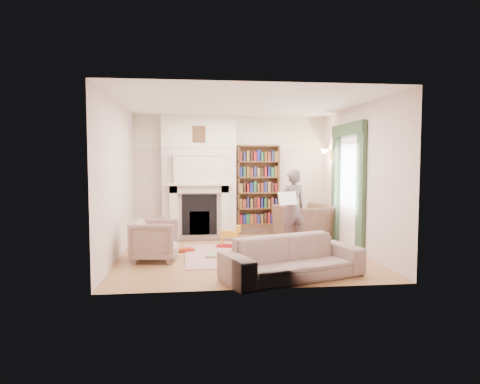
{
  "coord_description": "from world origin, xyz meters",
  "views": [
    {
      "loc": [
        -0.94,
        -7.91,
        1.75
      ],
      "look_at": [
        0.0,
        0.25,
        1.15
      ],
      "focal_mm": 32.0,
      "sensor_mm": 36.0,
      "label": 1
    }
  ],
  "objects": [
    {
      "name": "curtain_right",
      "position": [
        2.2,
        1.1,
        1.2
      ],
      "size": [
        0.07,
        0.32,
        2.4
      ],
      "primitive_type": "cube",
      "color": "#2A422B",
      "rests_on": "floor"
    },
    {
      "name": "rug",
      "position": [
        0.3,
        -0.08,
        0.01
      ],
      "size": [
        2.76,
        2.14,
        0.01
      ],
      "primitive_type": "cube",
      "rotation": [
        0.0,
        0.0,
        0.02
      ],
      "color": "beige",
      "rests_on": "floor"
    },
    {
      "name": "curtain_left",
      "position": [
        2.2,
        -0.3,
        1.2
      ],
      "size": [
        0.07,
        0.32,
        2.4
      ],
      "primitive_type": "cube",
      "color": "#2A422B",
      "rests_on": "floor"
    },
    {
      "name": "armchair_reading",
      "position": [
        1.6,
        1.31,
        0.38
      ],
      "size": [
        1.47,
        1.39,
        0.76
      ],
      "primitive_type": "imported",
      "rotation": [
        0.0,
        0.0,
        3.52
      ],
      "color": "#493027",
      "rests_on": "floor"
    },
    {
      "name": "wall_sconce",
      "position": [
        2.03,
        1.5,
        1.9
      ],
      "size": [
        0.2,
        0.24,
        0.24
      ],
      "primitive_type": null,
      "color": "gold",
      "rests_on": "wall_right"
    },
    {
      "name": "comic_annuals",
      "position": [
        0.25,
        -0.27,
        0.02
      ],
      "size": [
        0.66,
        1.17,
        0.02
      ],
      "color": "red",
      "rests_on": "rug"
    },
    {
      "name": "window",
      "position": [
        2.23,
        0.4,
        1.45
      ],
      "size": [
        0.02,
        0.9,
        1.3
      ],
      "primitive_type": "cube",
      "color": "silver",
      "rests_on": "wall_right"
    },
    {
      "name": "wall_back",
      "position": [
        0.0,
        2.25,
        1.4
      ],
      "size": [
        4.5,
        0.0,
        4.5
      ],
      "primitive_type": "plane",
      "rotation": [
        1.57,
        0.0,
        0.0
      ],
      "color": "silver",
      "rests_on": "floor"
    },
    {
      "name": "fireplace",
      "position": [
        -0.75,
        2.05,
        1.39
      ],
      "size": [
        1.7,
        0.58,
        2.8
      ],
      "color": "silver",
      "rests_on": "floor"
    },
    {
      "name": "armchair_left",
      "position": [
        -1.58,
        -0.36,
        0.35
      ],
      "size": [
        0.85,
        0.83,
        0.71
      ],
      "primitive_type": "imported",
      "rotation": [
        0.0,
        0.0,
        1.47
      ],
      "color": "#B7A497",
      "rests_on": "floor"
    },
    {
      "name": "pelmet",
      "position": [
        2.19,
        0.4,
        2.38
      ],
      "size": [
        0.09,
        1.7,
        0.24
      ],
      "primitive_type": "cube",
      "color": "#2A422B",
      "rests_on": "wall_right"
    },
    {
      "name": "paraffin_heater",
      "position": [
        -1.62,
        1.22,
        0.28
      ],
      "size": [
        0.26,
        0.26,
        0.55
      ],
      "primitive_type": "cylinder",
      "rotation": [
        0.0,
        0.0,
        -0.11
      ],
      "color": "#B0B2B8",
      "rests_on": "floor"
    },
    {
      "name": "game_box_lid",
      "position": [
        -1.05,
        0.3,
        0.04
      ],
      "size": [
        0.33,
        0.25,
        0.05
      ],
      "primitive_type": "cube",
      "rotation": [
        0.0,
        0.0,
        0.18
      ],
      "color": "#A02C12",
      "rests_on": "rug"
    },
    {
      "name": "wall_front",
      "position": [
        0.0,
        -2.25,
        1.4
      ],
      "size": [
        4.5,
        0.0,
        4.5
      ],
      "primitive_type": "plane",
      "rotation": [
        -1.57,
        0.0,
        0.0
      ],
      "color": "silver",
      "rests_on": "floor"
    },
    {
      "name": "newspaper",
      "position": [
        1.0,
        0.51,
        0.99
      ],
      "size": [
        0.41,
        0.21,
        0.27
      ],
      "primitive_type": "cube",
      "rotation": [
        -0.35,
        0.0,
        0.25
      ],
      "color": "white",
      "rests_on": "man_reading"
    },
    {
      "name": "ceiling",
      "position": [
        0.0,
        0.0,
        2.8
      ],
      "size": [
        4.5,
        4.5,
        0.0
      ],
      "primitive_type": "plane",
      "rotation": [
        3.14,
        0.0,
        0.0
      ],
      "color": "white",
      "rests_on": "wall_back"
    },
    {
      "name": "floor",
      "position": [
        0.0,
        0.0,
        0.0
      ],
      "size": [
        4.5,
        4.5,
        0.0
      ],
      "primitive_type": "plane",
      "color": "brown",
      "rests_on": "ground"
    },
    {
      "name": "coffee_table",
      "position": [
        1.06,
        -0.92,
        0.23
      ],
      "size": [
        0.82,
        0.7,
        0.45
      ],
      "primitive_type": null,
      "rotation": [
        0.0,
        0.0,
        -0.43
      ],
      "color": "#351F12",
      "rests_on": "floor"
    },
    {
      "name": "board_game",
      "position": [
        -0.48,
        -0.2,
        0.03
      ],
      "size": [
        0.45,
        0.45,
        0.03
      ],
      "primitive_type": "cube",
      "rotation": [
        0.0,
        0.0,
        -0.16
      ],
      "color": "#D9D64C",
      "rests_on": "rug"
    },
    {
      "name": "wall_right",
      "position": [
        2.25,
        0.0,
        1.4
      ],
      "size": [
        0.0,
        4.5,
        4.5
      ],
      "primitive_type": "plane",
      "rotation": [
        1.57,
        0.0,
        -1.57
      ],
      "color": "silver",
      "rests_on": "floor"
    },
    {
      "name": "bookcase",
      "position": [
        0.65,
        2.12,
        1.18
      ],
      "size": [
        1.0,
        0.24,
        1.85
      ],
      "primitive_type": "cube",
      "color": "brown",
      "rests_on": "floor"
    },
    {
      "name": "wall_left",
      "position": [
        -2.25,
        0.0,
        1.4
      ],
      "size": [
        0.0,
        4.5,
        4.5
      ],
      "primitive_type": "plane",
      "rotation": [
        1.57,
        0.0,
        1.57
      ],
      "color": "silver",
      "rests_on": "floor"
    },
    {
      "name": "man_reading",
      "position": [
        1.15,
        0.71,
        0.79
      ],
      "size": [
        0.65,
        0.51,
        1.57
      ],
      "primitive_type": "imported",
      "rotation": [
        0.0,
        0.0,
        3.39
      ],
      "color": "#514241",
      "rests_on": "floor"
    },
    {
      "name": "sofa",
      "position": [
        0.56,
        -1.77,
        0.31
      ],
      "size": [
        2.27,
        1.48,
        0.62
      ],
      "primitive_type": "imported",
      "rotation": [
        0.0,
        0.0,
        0.34
      ],
      "color": "#A79B8A",
      "rests_on": "floor"
    },
    {
      "name": "rocking_horse",
      "position": [
        -0.18,
        0.57,
        0.23
      ],
      "size": [
        0.56,
        0.36,
        0.46
      ],
      "primitive_type": null,
      "rotation": [
        0.0,
        0.0,
        -0.32
      ],
      "color": "orange",
      "rests_on": "rug"
    }
  ]
}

